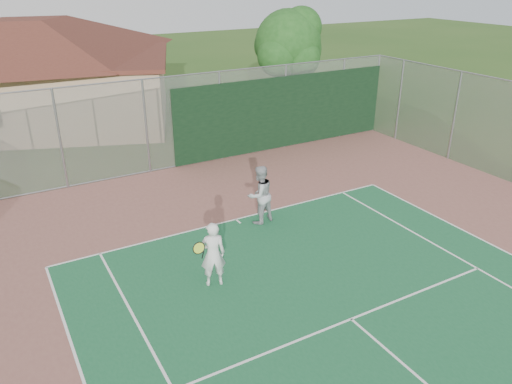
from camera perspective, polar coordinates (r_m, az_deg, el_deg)
back_fence at (r=19.83m, az=-3.77°, el=8.39°), size 20.08×0.11×3.53m
side_fence_right at (r=21.23m, az=21.74°, el=8.02°), size 0.08×9.00×3.50m
clubhouse at (r=26.78m, az=-24.54°, el=13.33°), size 15.95×13.28×5.89m
tree at (r=25.98m, az=3.87°, el=16.39°), size 3.90×3.69×5.44m
player_white_front at (r=11.91m, az=-4.98°, el=-7.16°), size 0.97×0.62×1.66m
player_grey_back at (r=14.76m, az=0.44°, el=-0.38°), size 0.98×0.83×1.79m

